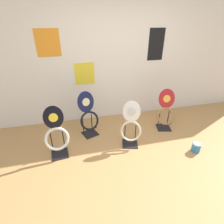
% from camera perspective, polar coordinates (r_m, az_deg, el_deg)
% --- Properties ---
extents(ground_plane, '(14.00, 14.00, 0.00)m').
position_cam_1_polar(ground_plane, '(2.83, 11.63, -19.76)').
color(ground_plane, '#B7844C').
extents(wall_back, '(8.00, 0.07, 2.60)m').
position_cam_1_polar(wall_back, '(3.79, 1.37, 16.66)').
color(wall_back, silver).
rests_on(wall_back, ground_plane).
extents(toilet_seat_display_navy_moon, '(0.43, 0.37, 0.88)m').
position_cam_1_polar(toilet_seat_display_navy_moon, '(3.40, -7.66, -1.50)').
color(toilet_seat_display_navy_moon, black).
rests_on(toilet_seat_display_navy_moon, ground_plane).
extents(toilet_seat_display_white_plain, '(0.40, 0.34, 0.84)m').
position_cam_1_polar(toilet_seat_display_white_plain, '(3.12, 6.21, -4.44)').
color(toilet_seat_display_white_plain, black).
rests_on(toilet_seat_display_white_plain, ground_plane).
extents(toilet_seat_display_jazz_black, '(0.41, 0.30, 0.89)m').
position_cam_1_polar(toilet_seat_display_jazz_black, '(2.99, -17.71, -7.04)').
color(toilet_seat_display_jazz_black, black).
rests_on(toilet_seat_display_jazz_black, ground_plane).
extents(toilet_seat_display_crimson_swirl, '(0.40, 0.36, 0.84)m').
position_cam_1_polar(toilet_seat_display_crimson_swirl, '(3.74, 17.13, -0.19)').
color(toilet_seat_display_crimson_swirl, black).
rests_on(toilet_seat_display_crimson_swirl, ground_plane).
extents(paint_can, '(0.15, 0.15, 0.16)m').
position_cam_1_polar(paint_can, '(3.45, 25.79, -10.25)').
color(paint_can, teal).
rests_on(paint_can, ground_plane).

